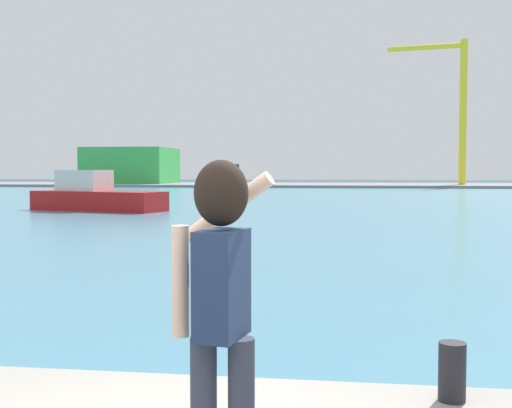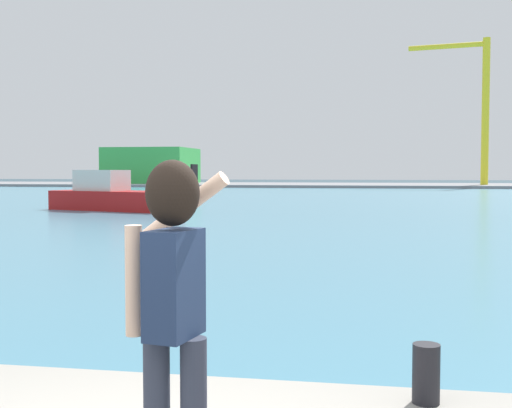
# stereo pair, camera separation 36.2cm
# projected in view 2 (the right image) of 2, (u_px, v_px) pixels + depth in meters

# --- Properties ---
(ground_plane) EXTENTS (220.00, 220.00, 0.00)m
(ground_plane) POSITION_uv_depth(u_px,v_px,m) (354.00, 199.00, 52.56)
(ground_plane) COLOR #334751
(harbor_water) EXTENTS (140.00, 100.00, 0.02)m
(harbor_water) POSITION_uv_depth(u_px,v_px,m) (354.00, 198.00, 54.53)
(harbor_water) COLOR teal
(harbor_water) RESTS_ON ground_plane
(far_shore_dock) EXTENTS (140.00, 20.00, 0.37)m
(far_shore_dock) POSITION_uv_depth(u_px,v_px,m) (361.00, 185.00, 93.86)
(far_shore_dock) COLOR gray
(far_shore_dock) RESTS_ON ground_plane
(person_photographer) EXTENTS (0.53, 0.56, 1.74)m
(person_photographer) POSITION_uv_depth(u_px,v_px,m) (173.00, 290.00, 3.36)
(person_photographer) COLOR #2D3342
(person_photographer) RESTS_ON quay_promenade
(harbor_bollard) EXTENTS (0.20, 0.20, 0.43)m
(harbor_bollard) POSITION_uv_depth(u_px,v_px,m) (426.00, 374.00, 4.70)
(harbor_bollard) COLOR black
(harbor_bollard) RESTS_ON quay_promenade
(boat_moored) EXTENTS (8.38, 4.72, 2.32)m
(boat_moored) POSITION_uv_depth(u_px,v_px,m) (112.00, 196.00, 37.48)
(boat_moored) COLOR #B21919
(boat_moored) RESTS_ON harbor_water
(warehouse_left) EXTENTS (12.36, 11.71, 5.38)m
(warehouse_left) POSITION_uv_depth(u_px,v_px,m) (152.00, 166.00, 100.41)
(warehouse_left) COLOR green
(warehouse_left) RESTS_ON far_shore_dock
(port_crane) EXTENTS (10.73, 2.79, 19.86)m
(port_crane) POSITION_uv_depth(u_px,v_px,m) (478.00, 98.00, 88.39)
(port_crane) COLOR yellow
(port_crane) RESTS_ON far_shore_dock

